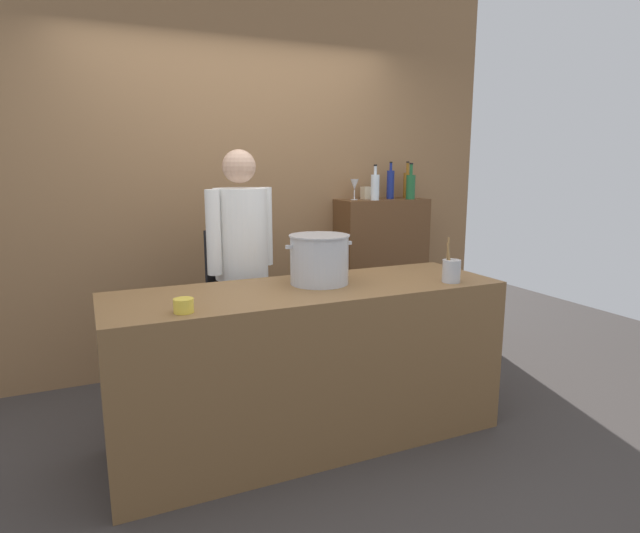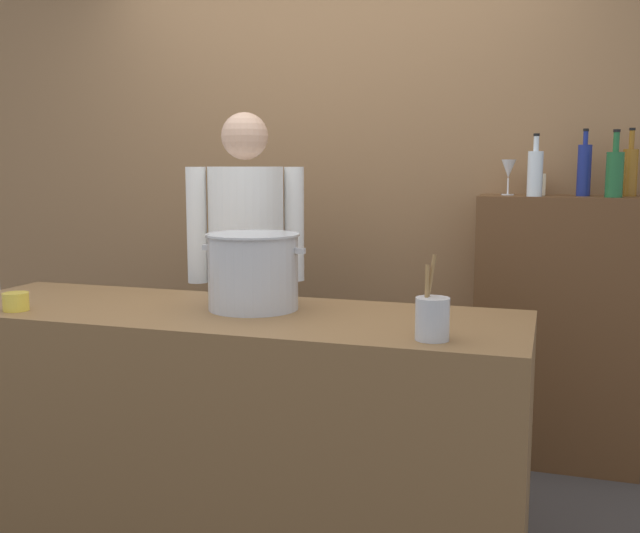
# 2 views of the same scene
# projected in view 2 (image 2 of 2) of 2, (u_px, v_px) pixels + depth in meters

# --- Properties ---
(brick_back_panel) EXTENTS (4.40, 0.10, 3.00)m
(brick_back_panel) POSITION_uv_depth(u_px,v_px,m) (334.00, 151.00, 3.88)
(brick_back_panel) COLOR olive
(brick_back_panel) RESTS_ON ground_plane
(prep_counter) EXTENTS (2.18, 0.70, 0.90)m
(prep_counter) POSITION_uv_depth(u_px,v_px,m) (225.00, 429.00, 2.71)
(prep_counter) COLOR brown
(prep_counter) RESTS_ON ground_plane
(bar_cabinet) EXTENTS (0.76, 0.32, 1.29)m
(bar_cabinet) POSITION_uv_depth(u_px,v_px,m) (557.00, 332.00, 3.45)
(bar_cabinet) COLOR brown
(bar_cabinet) RESTS_ON ground_plane
(chef) EXTENTS (0.49, 0.41, 1.66)m
(chef) POSITION_uv_depth(u_px,v_px,m) (247.00, 267.00, 3.32)
(chef) COLOR black
(chef) RESTS_ON ground_plane
(stockpot_large) EXTENTS (0.40, 0.34, 0.28)m
(stockpot_large) POSITION_uv_depth(u_px,v_px,m) (253.00, 271.00, 2.66)
(stockpot_large) COLOR #B7BABF
(stockpot_large) RESTS_ON prep_counter
(utensil_crock) EXTENTS (0.10, 0.10, 0.26)m
(utensil_crock) POSITION_uv_depth(u_px,v_px,m) (432.00, 318.00, 2.19)
(utensil_crock) COLOR #B7BABF
(utensil_crock) RESTS_ON prep_counter
(butter_jar) EXTENTS (0.09, 0.09, 0.07)m
(butter_jar) POSITION_uv_depth(u_px,v_px,m) (16.00, 302.00, 2.64)
(butter_jar) COLOR yellow
(butter_jar) RESTS_ON prep_counter
(wine_bottle_green) EXTENTS (0.08, 0.08, 0.30)m
(wine_bottle_green) POSITION_uv_depth(u_px,v_px,m) (615.00, 173.00, 3.19)
(wine_bottle_green) COLOR #1E592D
(wine_bottle_green) RESTS_ON bar_cabinet
(wine_bottle_clear) EXTENTS (0.07, 0.07, 0.28)m
(wine_bottle_clear) POSITION_uv_depth(u_px,v_px,m) (535.00, 172.00, 3.29)
(wine_bottle_clear) COLOR silver
(wine_bottle_clear) RESTS_ON bar_cabinet
(wine_bottle_cobalt) EXTENTS (0.06, 0.06, 0.31)m
(wine_bottle_cobalt) POSITION_uv_depth(u_px,v_px,m) (584.00, 169.00, 3.33)
(wine_bottle_cobalt) COLOR navy
(wine_bottle_cobalt) RESTS_ON bar_cabinet
(wine_bottle_amber) EXTENTS (0.07, 0.07, 0.31)m
(wine_bottle_amber) POSITION_uv_depth(u_px,v_px,m) (630.00, 171.00, 3.32)
(wine_bottle_amber) COLOR #8C5919
(wine_bottle_amber) RESTS_ON bar_cabinet
(wine_glass_tall) EXTENTS (0.07, 0.07, 0.17)m
(wine_glass_tall) POSITION_uv_depth(u_px,v_px,m) (509.00, 170.00, 3.44)
(wine_glass_tall) COLOR silver
(wine_glass_tall) RESTS_ON bar_cabinet
(spice_tin_cream) EXTENTS (0.08, 0.08, 0.10)m
(spice_tin_cream) POSITION_uv_depth(u_px,v_px,m) (537.00, 184.00, 3.44)
(spice_tin_cream) COLOR beige
(spice_tin_cream) RESTS_ON bar_cabinet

